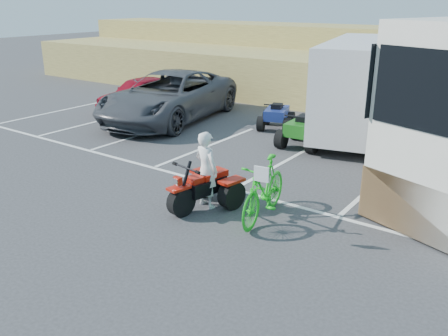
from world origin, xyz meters
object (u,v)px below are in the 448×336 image
Objects in this scene: green_dirt_bike at (264,189)px; quad_atv_green at (303,146)px; rider at (206,170)px; quad_atv_blue at (276,128)px; red_car at (140,93)px; cargo_trailer at (369,85)px; red_trike_atv at (202,208)px; grey_pickup at (169,96)px.

green_dirt_bike is 5.52m from quad_atv_green.
rider is at bearing 179.59° from green_dirt_bike.
rider is at bearing -92.31° from quad_atv_blue.
red_car is 0.56× the size of cargo_trailer.
rider is 0.79× the size of green_dirt_bike.
quad_atv_blue is at bearing -172.17° from cargo_trailer.
quad_atv_blue is (-2.84, -1.10, -1.69)m from cargo_trailer.
cargo_trailer is at bearing -84.57° from rider.
red_trike_atv is 0.25× the size of grey_pickup.
red_car reaches higher than quad_atv_green.
cargo_trailer is at bearing 95.33° from red_trike_atv.
quad_atv_green is at bearing -126.08° from cargo_trailer.
green_dirt_bike is at bearing 24.78° from red_trike_atv.
quad_atv_green is at bearing -7.16° from red_car.
quad_atv_green is (1.79, -1.41, 0.00)m from quad_atv_blue.
grey_pickup reaches higher than green_dirt_bike.
grey_pickup is (-6.07, 5.58, 0.05)m from rider.
red_car is (-8.35, 6.29, -0.18)m from rider.
cargo_trailer is at bearing 9.30° from grey_pickup.
green_dirt_bike is 0.33× the size of grey_pickup.
red_trike_atv is 5.57m from quad_atv_green.
cargo_trailer reaches higher than red_car.
rider is at bearing -37.95° from red_car.
green_dirt_bike is (1.36, 0.20, -0.21)m from rider.
red_trike_atv is at bearing -90.77° from quad_atv_green.
quad_atv_green is at bearing -57.66° from quad_atv_blue.
red_trike_atv is at bearing -53.16° from grey_pickup.
rider is 7.19m from quad_atv_blue.
quad_atv_blue is at bearing 108.83° from green_dirt_bike.
grey_pickup is at bearing 174.72° from quad_atv_green.
rider is 10.46m from red_car.
red_trike_atv is at bearing -92.86° from quad_atv_blue.
quad_atv_green is (5.76, -0.16, -0.91)m from grey_pickup.
red_trike_atv is 0.77× the size of green_dirt_bike.
cargo_trailer is at bearing 9.21° from red_car.
red_car is at bearing 152.92° from grey_pickup.
quad_atv_green is at bearing -11.28° from grey_pickup.
quad_atv_green is (-0.31, 5.42, -0.86)m from rider.
red_trike_atv is 0.42× the size of red_car.
cargo_trailer reaches higher than green_dirt_bike.
green_dirt_bike reaches higher than quad_atv_green.
green_dirt_bike is 1.43× the size of quad_atv_blue.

